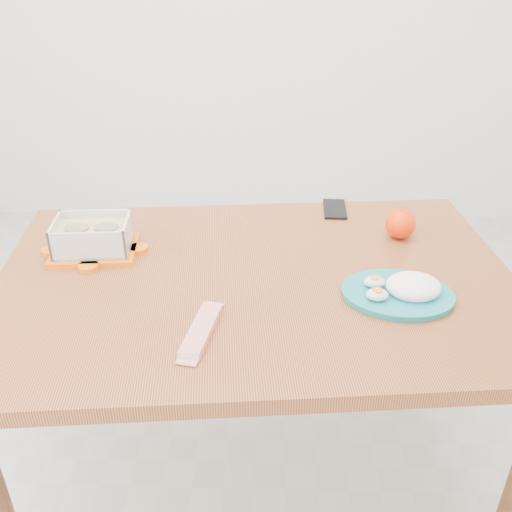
{
  "coord_description": "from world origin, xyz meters",
  "views": [
    {
      "loc": [
        0.14,
        -1.37,
        1.51
      ],
      "look_at": [
        0.1,
        -0.15,
        0.81
      ],
      "focal_mm": 40.0,
      "sensor_mm": 36.0,
      "label": 1
    }
  ],
  "objects_px": {
    "dining_table": "(256,306)",
    "smartphone": "(335,209)",
    "rice_plate": "(403,289)",
    "orange_fruit": "(400,224)",
    "food_container": "(93,237)"
  },
  "relations": [
    {
      "from": "orange_fruit",
      "to": "rice_plate",
      "type": "relative_size",
      "value": 0.29
    },
    {
      "from": "dining_table",
      "to": "food_container",
      "type": "height_order",
      "value": "food_container"
    },
    {
      "from": "food_container",
      "to": "smartphone",
      "type": "relative_size",
      "value": 1.73
    },
    {
      "from": "dining_table",
      "to": "orange_fruit",
      "type": "distance_m",
      "value": 0.47
    },
    {
      "from": "dining_table",
      "to": "smartphone",
      "type": "distance_m",
      "value": 0.47
    },
    {
      "from": "food_container",
      "to": "rice_plate",
      "type": "distance_m",
      "value": 0.81
    },
    {
      "from": "dining_table",
      "to": "rice_plate",
      "type": "distance_m",
      "value": 0.37
    },
    {
      "from": "orange_fruit",
      "to": "smartphone",
      "type": "bearing_deg",
      "value": 133.57
    },
    {
      "from": "smartphone",
      "to": "orange_fruit",
      "type": "bearing_deg",
      "value": -44.38
    },
    {
      "from": "food_container",
      "to": "orange_fruit",
      "type": "xyz_separation_m",
      "value": [
        0.84,
        0.11,
        -0.0
      ]
    },
    {
      "from": "food_container",
      "to": "rice_plate",
      "type": "height_order",
      "value": "food_container"
    },
    {
      "from": "dining_table",
      "to": "smartphone",
      "type": "relative_size",
      "value": 10.09
    },
    {
      "from": "dining_table",
      "to": "food_container",
      "type": "bearing_deg",
      "value": 160.16
    },
    {
      "from": "food_container",
      "to": "orange_fruit",
      "type": "distance_m",
      "value": 0.84
    },
    {
      "from": "rice_plate",
      "to": "smartphone",
      "type": "bearing_deg",
      "value": 110.95
    }
  ]
}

